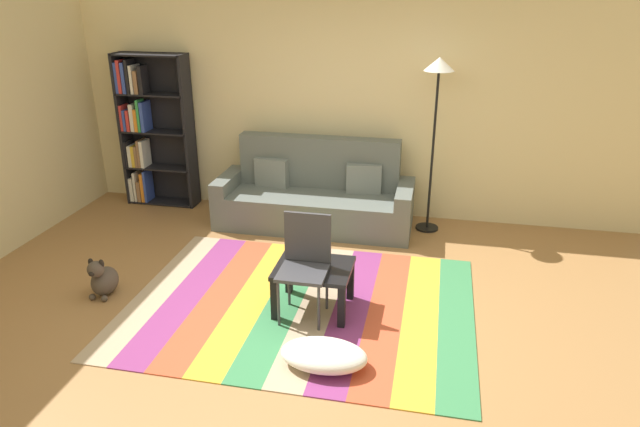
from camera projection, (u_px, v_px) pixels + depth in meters
ground_plane at (304, 317)px, 4.94m from camera, size 14.00×14.00×0.00m
back_wall at (353, 103)px, 6.74m from camera, size 6.80×0.10×2.70m
rug at (301, 305)px, 5.12m from camera, size 3.02×2.35×0.01m
couch at (315, 197)px, 6.71m from camera, size 2.26×0.80×1.00m
bookshelf at (149, 130)px, 7.15m from camera, size 0.90×0.28×1.89m
coffee_table at (314, 275)px, 4.94m from camera, size 0.65×0.55×0.41m
pouf at (324, 355)px, 4.28m from camera, size 0.66×0.40×0.18m
dog at (103, 279)px, 5.24m from camera, size 0.22×0.35×0.40m
standing_lamp at (438, 88)px, 6.08m from camera, size 0.32×0.32×1.95m
tv_remote at (311, 261)px, 4.98m from camera, size 0.05×0.15×0.02m
folding_chair at (305, 257)px, 4.82m from camera, size 0.40×0.40×0.90m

